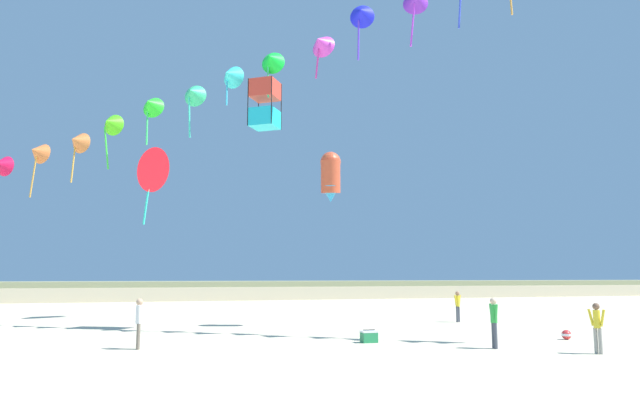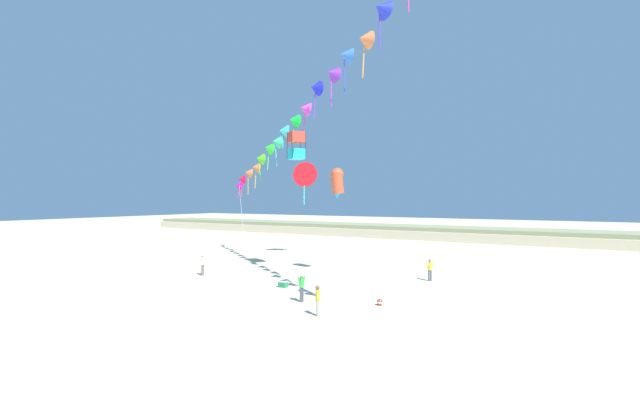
{
  "view_description": "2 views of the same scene",
  "coord_description": "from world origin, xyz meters",
  "px_view_note": "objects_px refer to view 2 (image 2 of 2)",
  "views": [
    {
      "loc": [
        -9.75,
        -11.08,
        2.39
      ],
      "look_at": [
        -3.23,
        10.67,
        5.43
      ],
      "focal_mm": 32.0,
      "sensor_mm": 36.0,
      "label": 1
    },
    {
      "loc": [
        14.97,
        -14.84,
        5.94
      ],
      "look_at": [
        0.41,
        9.53,
        5.9
      ],
      "focal_mm": 24.0,
      "sensor_mm": 36.0,
      "label": 2
    }
  ],
  "objects_px": {
    "large_kite_mid_trail": "(296,146)",
    "beach_ball": "(380,302)",
    "person_mid_center": "(430,268)",
    "person_near_left": "(302,285)",
    "large_kite_low_lead": "(304,174)",
    "person_near_right": "(318,298)",
    "large_kite_high_solo": "(337,182)",
    "person_far_left": "(203,263)",
    "beach_cooler": "(283,284)"
  },
  "relations": [
    {
      "from": "beach_cooler",
      "to": "beach_ball",
      "type": "xyz_separation_m",
      "value": [
        7.56,
        -1.23,
        -0.03
      ]
    },
    {
      "from": "large_kite_low_lead",
      "to": "beach_ball",
      "type": "distance_m",
      "value": 23.99
    },
    {
      "from": "person_far_left",
      "to": "large_kite_mid_trail",
      "type": "distance_m",
      "value": 12.02
    },
    {
      "from": "person_far_left",
      "to": "large_kite_low_lead",
      "type": "distance_m",
      "value": 16.45
    },
    {
      "from": "person_near_right",
      "to": "person_mid_center",
      "type": "xyz_separation_m",
      "value": [
        2.2,
        12.18,
        0.02
      ]
    },
    {
      "from": "person_near_left",
      "to": "person_near_right",
      "type": "xyz_separation_m",
      "value": [
        2.32,
        -2.06,
        -0.07
      ]
    },
    {
      "from": "large_kite_high_solo",
      "to": "person_far_left",
      "type": "bearing_deg",
      "value": -144.81
    },
    {
      "from": "person_near_left",
      "to": "large_kite_high_solo",
      "type": "xyz_separation_m",
      "value": [
        -2.73,
        9.33,
        6.35
      ]
    },
    {
      "from": "large_kite_mid_trail",
      "to": "person_near_right",
      "type": "bearing_deg",
      "value": -51.43
    },
    {
      "from": "person_near_left",
      "to": "large_kite_mid_trail",
      "type": "xyz_separation_m",
      "value": [
        -6.19,
        8.62,
        9.41
      ]
    },
    {
      "from": "large_kite_low_lead",
      "to": "beach_ball",
      "type": "bearing_deg",
      "value": -46.09
    },
    {
      "from": "person_mid_center",
      "to": "person_far_left",
      "type": "distance_m",
      "value": 17.31
    },
    {
      "from": "person_near_right",
      "to": "beach_cooler",
      "type": "relative_size",
      "value": 2.7
    },
    {
      "from": "person_mid_center",
      "to": "beach_ball",
      "type": "bearing_deg",
      "value": -92.2
    },
    {
      "from": "person_near_left",
      "to": "large_kite_low_lead",
      "type": "height_order",
      "value": "large_kite_low_lead"
    },
    {
      "from": "large_kite_high_solo",
      "to": "beach_cooler",
      "type": "xyz_separation_m",
      "value": [
        -0.63,
        -6.5,
        -7.1
      ]
    },
    {
      "from": "person_mid_center",
      "to": "person_near_left",
      "type": "bearing_deg",
      "value": -114.07
    },
    {
      "from": "beach_ball",
      "to": "person_near_right",
      "type": "bearing_deg",
      "value": -117.06
    },
    {
      "from": "person_near_left",
      "to": "person_far_left",
      "type": "bearing_deg",
      "value": 164.1
    },
    {
      "from": "person_far_left",
      "to": "beach_cooler",
      "type": "bearing_deg",
      "value": -2.9
    },
    {
      "from": "large_kite_low_lead",
      "to": "beach_cooler",
      "type": "height_order",
      "value": "large_kite_low_lead"
    },
    {
      "from": "large_kite_mid_trail",
      "to": "large_kite_high_solo",
      "type": "xyz_separation_m",
      "value": [
        3.46,
        0.71,
        -3.06
      ]
    },
    {
      "from": "large_kite_high_solo",
      "to": "person_mid_center",
      "type": "bearing_deg",
      "value": 6.23
    },
    {
      "from": "person_far_left",
      "to": "beach_cooler",
      "type": "relative_size",
      "value": 2.86
    },
    {
      "from": "person_mid_center",
      "to": "large_kite_high_solo",
      "type": "distance_m",
      "value": 9.7
    },
    {
      "from": "person_near_left",
      "to": "person_far_left",
      "type": "relative_size",
      "value": 1.01
    },
    {
      "from": "large_kite_mid_trail",
      "to": "beach_ball",
      "type": "distance_m",
      "value": 16.16
    },
    {
      "from": "person_near_right",
      "to": "person_far_left",
      "type": "relative_size",
      "value": 0.94
    },
    {
      "from": "person_near_left",
      "to": "person_near_right",
      "type": "height_order",
      "value": "person_near_left"
    },
    {
      "from": "person_mid_center",
      "to": "person_far_left",
      "type": "bearing_deg",
      "value": -156.58
    },
    {
      "from": "person_near_left",
      "to": "large_kite_mid_trail",
      "type": "height_order",
      "value": "large_kite_mid_trail"
    },
    {
      "from": "person_mid_center",
      "to": "person_far_left",
      "type": "relative_size",
      "value": 0.97
    },
    {
      "from": "person_near_right",
      "to": "large_kite_mid_trail",
      "type": "height_order",
      "value": "large_kite_mid_trail"
    },
    {
      "from": "person_far_left",
      "to": "beach_ball",
      "type": "xyz_separation_m",
      "value": [
        15.56,
        -1.64,
        -0.77
      ]
    },
    {
      "from": "person_near_left",
      "to": "person_near_right",
      "type": "bearing_deg",
      "value": -41.55
    },
    {
      "from": "person_near_right",
      "to": "large_kite_low_lead",
      "type": "distance_m",
      "value": 25.31
    },
    {
      "from": "person_near_right",
      "to": "person_mid_center",
      "type": "relative_size",
      "value": 0.98
    },
    {
      "from": "person_mid_center",
      "to": "large_kite_low_lead",
      "type": "relative_size",
      "value": 0.34
    },
    {
      "from": "large_kite_mid_trail",
      "to": "beach_ball",
      "type": "height_order",
      "value": "large_kite_mid_trail"
    },
    {
      "from": "person_near_right",
      "to": "large_kite_mid_trail",
      "type": "relative_size",
      "value": 0.69
    },
    {
      "from": "beach_cooler",
      "to": "beach_ball",
      "type": "height_order",
      "value": "beach_cooler"
    },
    {
      "from": "person_mid_center",
      "to": "large_kite_mid_trail",
      "type": "height_order",
      "value": "large_kite_mid_trail"
    },
    {
      "from": "large_kite_low_lead",
      "to": "large_kite_mid_trail",
      "type": "distance_m",
      "value": 10.64
    },
    {
      "from": "person_near_right",
      "to": "person_far_left",
      "type": "bearing_deg",
      "value": 158.85
    },
    {
      "from": "person_near_right",
      "to": "large_kite_low_lead",
      "type": "bearing_deg",
      "value": 124.63
    },
    {
      "from": "person_mid_center",
      "to": "large_kite_high_solo",
      "type": "xyz_separation_m",
      "value": [
        -7.25,
        -0.79,
        6.39
      ]
    },
    {
      "from": "large_kite_high_solo",
      "to": "beach_cooler",
      "type": "distance_m",
      "value": 9.64
    },
    {
      "from": "person_far_left",
      "to": "beach_cooler",
      "type": "height_order",
      "value": "person_far_left"
    },
    {
      "from": "person_mid_center",
      "to": "person_far_left",
      "type": "height_order",
      "value": "person_far_left"
    },
    {
      "from": "person_near_left",
      "to": "beach_ball",
      "type": "distance_m",
      "value": 4.56
    }
  ]
}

